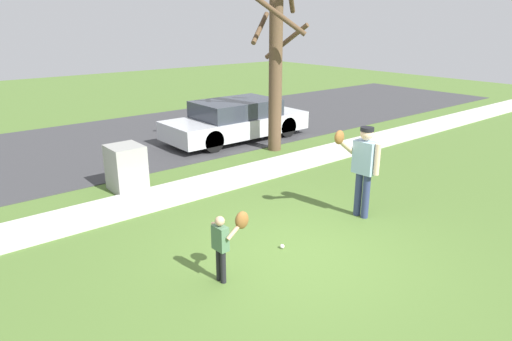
# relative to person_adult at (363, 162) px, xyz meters

# --- Properties ---
(ground_plane) EXTENTS (48.00, 48.00, 0.00)m
(ground_plane) POSITION_rel_person_adult_xyz_m (-1.97, 3.18, -1.09)
(ground_plane) COLOR #4C6B2D
(sidewalk_strip) EXTENTS (36.00, 1.20, 0.06)m
(sidewalk_strip) POSITION_rel_person_adult_xyz_m (-1.97, 3.28, -1.06)
(sidewalk_strip) COLOR beige
(sidewalk_strip) RESTS_ON ground
(road_surface) EXTENTS (36.00, 6.80, 0.02)m
(road_surface) POSITION_rel_person_adult_xyz_m (-1.97, 8.28, -1.08)
(road_surface) COLOR #38383A
(road_surface) RESTS_ON ground
(person_adult) EXTENTS (0.72, 0.62, 1.75)m
(person_adult) POSITION_rel_person_adult_xyz_m (0.00, 0.00, 0.00)
(person_adult) COLOR navy
(person_adult) RESTS_ON ground
(person_child) EXTENTS (0.47, 0.40, 1.07)m
(person_child) POSITION_rel_person_adult_xyz_m (-3.29, -0.23, -0.41)
(person_child) COLOR black
(person_child) RESTS_ON ground
(baseball) EXTENTS (0.07, 0.07, 0.07)m
(baseball) POSITION_rel_person_adult_xyz_m (-2.01, -0.02, -1.06)
(baseball) COLOR white
(baseball) RESTS_ON ground
(utility_cabinet) EXTENTS (0.70, 0.77, 1.01)m
(utility_cabinet) POSITION_rel_person_adult_xyz_m (-2.83, 4.20, -0.59)
(utility_cabinet) COLOR gray
(utility_cabinet) RESTS_ON ground
(street_tree_near) EXTENTS (1.84, 1.88, 4.65)m
(street_tree_near) POSITION_rel_person_adult_xyz_m (1.88, 4.57, 1.39)
(street_tree_near) COLOR brown
(street_tree_near) RESTS_ON ground
(parked_sedan_silver) EXTENTS (4.60, 1.80, 1.23)m
(parked_sedan_silver) POSITION_rel_person_adult_xyz_m (1.72, 6.23, -0.47)
(parked_sedan_silver) COLOR silver
(parked_sedan_silver) RESTS_ON road_surface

